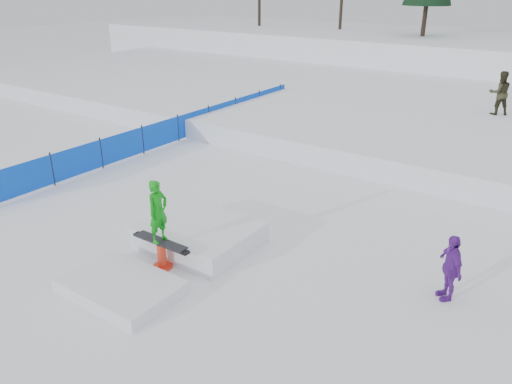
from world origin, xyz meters
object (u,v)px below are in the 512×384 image
Objects in this scene: safety_fence at (178,128)px; walker_olive at (500,93)px; spectator_purple at (450,267)px; jib_rail_feature at (180,245)px.

walker_olive is at bearing 40.27° from safety_fence.
spectator_purple is 5.90m from jib_rail_feature.
spectator_purple is 0.32× the size of jib_rail_feature.
walker_olive reaches higher than safety_fence.
safety_fence is at bearing 133.21° from jib_rail_feature.
jib_rail_feature is at bearing -110.69° from spectator_purple.
safety_fence is 13.28m from walker_olive.
spectator_purple reaches higher than safety_fence.
jib_rail_feature is at bearing -46.79° from safety_fence.
safety_fence is 3.64× the size of jib_rail_feature.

